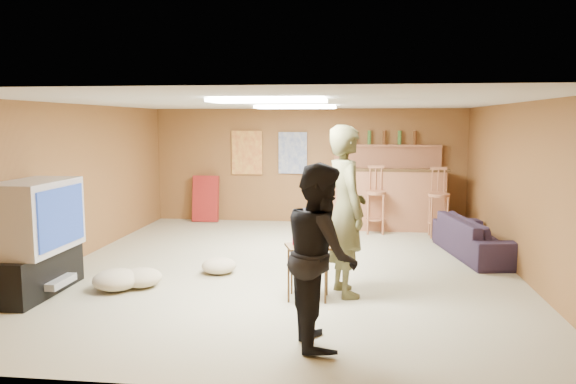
# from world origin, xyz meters

# --- Properties ---
(ground) EXTENTS (7.00, 7.00, 0.00)m
(ground) POSITION_xyz_m (0.00, 0.00, 0.00)
(ground) COLOR tan
(ground) RESTS_ON ground
(ceiling) EXTENTS (6.00, 7.00, 0.02)m
(ceiling) POSITION_xyz_m (0.00, 0.00, 2.20)
(ceiling) COLOR silver
(ceiling) RESTS_ON ground
(wall_back) EXTENTS (6.00, 0.02, 2.20)m
(wall_back) POSITION_xyz_m (0.00, 3.50, 1.10)
(wall_back) COLOR brown
(wall_back) RESTS_ON ground
(wall_front) EXTENTS (6.00, 0.02, 2.20)m
(wall_front) POSITION_xyz_m (0.00, -3.50, 1.10)
(wall_front) COLOR brown
(wall_front) RESTS_ON ground
(wall_left) EXTENTS (0.02, 7.00, 2.20)m
(wall_left) POSITION_xyz_m (-3.00, 0.00, 1.10)
(wall_left) COLOR brown
(wall_left) RESTS_ON ground
(wall_right) EXTENTS (0.02, 7.00, 2.20)m
(wall_right) POSITION_xyz_m (3.00, 0.00, 1.10)
(wall_right) COLOR brown
(wall_right) RESTS_ON ground
(tv_stand) EXTENTS (0.55, 1.30, 0.50)m
(tv_stand) POSITION_xyz_m (-2.72, -1.50, 0.25)
(tv_stand) COLOR black
(tv_stand) RESTS_ON ground
(dvd_box) EXTENTS (0.35, 0.50, 0.08)m
(dvd_box) POSITION_xyz_m (-2.50, -1.50, 0.15)
(dvd_box) COLOR #B2B2B7
(dvd_box) RESTS_ON tv_stand
(tv_body) EXTENTS (0.60, 1.10, 0.80)m
(tv_body) POSITION_xyz_m (-2.65, -1.50, 0.90)
(tv_body) COLOR #B2B2B7
(tv_body) RESTS_ON tv_stand
(tv_screen) EXTENTS (0.02, 0.95, 0.65)m
(tv_screen) POSITION_xyz_m (-2.34, -1.50, 0.90)
(tv_screen) COLOR navy
(tv_screen) RESTS_ON tv_body
(bar_counter) EXTENTS (2.00, 0.60, 1.10)m
(bar_counter) POSITION_xyz_m (1.50, 2.95, 0.55)
(bar_counter) COLOR #985837
(bar_counter) RESTS_ON ground
(bar_lip) EXTENTS (2.10, 0.12, 0.05)m
(bar_lip) POSITION_xyz_m (1.50, 2.70, 1.10)
(bar_lip) COLOR #3F2A14
(bar_lip) RESTS_ON bar_counter
(bar_shelf) EXTENTS (2.00, 0.18, 0.05)m
(bar_shelf) POSITION_xyz_m (1.50, 3.40, 1.50)
(bar_shelf) COLOR #985837
(bar_shelf) RESTS_ON bar_backing
(bar_backing) EXTENTS (2.00, 0.14, 0.60)m
(bar_backing) POSITION_xyz_m (1.50, 3.42, 1.20)
(bar_backing) COLOR #985837
(bar_backing) RESTS_ON bar_counter
(poster_left) EXTENTS (0.60, 0.03, 0.85)m
(poster_left) POSITION_xyz_m (-1.20, 3.46, 1.35)
(poster_left) COLOR #BF3F26
(poster_left) RESTS_ON wall_back
(poster_right) EXTENTS (0.55, 0.03, 0.80)m
(poster_right) POSITION_xyz_m (-0.30, 3.46, 1.35)
(poster_right) COLOR #334C99
(poster_right) RESTS_ON wall_back
(folding_chair_stack) EXTENTS (0.50, 0.26, 0.91)m
(folding_chair_stack) POSITION_xyz_m (-2.00, 3.30, 0.45)
(folding_chair_stack) COLOR maroon
(folding_chair_stack) RESTS_ON ground
(ceiling_panel_front) EXTENTS (1.20, 0.60, 0.04)m
(ceiling_panel_front) POSITION_xyz_m (0.00, -1.50, 2.17)
(ceiling_panel_front) COLOR white
(ceiling_panel_front) RESTS_ON ceiling
(ceiling_panel_back) EXTENTS (1.20, 0.60, 0.04)m
(ceiling_panel_back) POSITION_xyz_m (0.00, 1.20, 2.17)
(ceiling_panel_back) COLOR white
(ceiling_panel_back) RESTS_ON ceiling
(person_olive) EXTENTS (0.67, 0.82, 1.92)m
(person_olive) POSITION_xyz_m (0.81, -1.08, 0.96)
(person_olive) COLOR brown
(person_olive) RESTS_ON ground
(person_black) EXTENTS (0.77, 0.90, 1.61)m
(person_black) POSITION_xyz_m (0.62, -2.54, 0.80)
(person_black) COLOR black
(person_black) RESTS_ON ground
(sofa) EXTENTS (1.07, 2.03, 0.56)m
(sofa) POSITION_xyz_m (2.70, 0.97, 0.28)
(sofa) COLOR black
(sofa) RESTS_ON ground
(tray_table) EXTENTS (0.56, 0.50, 0.61)m
(tray_table) POSITION_xyz_m (0.41, -1.31, 0.30)
(tray_table) COLOR #3F2A14
(tray_table) RESTS_ON ground
(cup_red_near) EXTENTS (0.09, 0.09, 0.11)m
(cup_red_near) POSITION_xyz_m (0.27, -1.28, 0.66)
(cup_red_near) COLOR red
(cup_red_near) RESTS_ON tray_table
(cup_red_far) EXTENTS (0.10, 0.10, 0.12)m
(cup_red_far) POSITION_xyz_m (0.51, -1.36, 0.67)
(cup_red_far) COLOR red
(cup_red_far) RESTS_ON tray_table
(cup_blue) EXTENTS (0.10, 0.10, 0.12)m
(cup_blue) POSITION_xyz_m (0.55, -1.22, 0.66)
(cup_blue) COLOR #1A1592
(cup_blue) RESTS_ON tray_table
(bar_stool_left) EXTENTS (0.46, 0.46, 1.32)m
(bar_stool_left) POSITION_xyz_m (1.27, 2.49, 0.66)
(bar_stool_left) COLOR #985837
(bar_stool_left) RESTS_ON ground
(bar_stool_right) EXTENTS (0.47, 0.47, 1.19)m
(bar_stool_right) POSITION_xyz_m (2.32, 2.30, 0.60)
(bar_stool_right) COLOR #985837
(bar_stool_right) RESTS_ON ground
(cushion_near_tv) EXTENTS (0.61, 0.61, 0.24)m
(cushion_near_tv) POSITION_xyz_m (-1.85, -1.25, 0.12)
(cushion_near_tv) COLOR tan
(cushion_near_tv) RESTS_ON ground
(cushion_mid) EXTENTS (0.54, 0.54, 0.20)m
(cushion_mid) POSITION_xyz_m (-0.83, -0.40, 0.10)
(cushion_mid) COLOR tan
(cushion_mid) RESTS_ON ground
(cushion_far) EXTENTS (0.64, 0.64, 0.22)m
(cushion_far) POSITION_xyz_m (-1.61, -1.09, 0.11)
(cushion_far) COLOR tan
(cushion_far) RESTS_ON ground
(bottle_row) EXTENTS (1.48, 0.08, 0.26)m
(bottle_row) POSITION_xyz_m (1.30, 3.38, 1.65)
(bottle_row) COLOR #3F7233
(bottle_row) RESTS_ON bar_shelf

